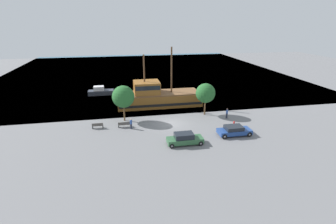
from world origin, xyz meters
name	(u,v)px	position (x,y,z in m)	size (l,w,h in m)	color
ground_plane	(172,124)	(0.00, 0.00, 0.00)	(160.00, 160.00, 0.00)	slate
water_surface	(143,71)	(0.00, 44.00, 0.00)	(80.00, 80.00, 0.00)	#38667F
pirate_ship	(158,97)	(-0.64, 9.42, 1.64)	(16.53, 5.09, 10.58)	brown
moored_boat_dockside	(101,91)	(-11.45, 18.97, 0.68)	(5.27, 1.98, 1.82)	#2D333D
parked_car_curb_front	(185,139)	(0.18, -7.17, 0.73)	(4.59, 1.80, 1.52)	#2D5B38
parked_car_curb_mid	(234,131)	(7.56, -5.80, 0.69)	(4.56, 2.00, 1.36)	navy
fire_hydrant	(234,123)	(8.96, -2.69, 0.41)	(0.42, 0.25, 0.76)	red
bench_promenade_east	(125,124)	(-7.16, -0.07, 0.44)	(1.88, 0.45, 0.85)	#4C4742
bench_promenade_west	(98,126)	(-11.04, 0.25, 0.43)	(1.58, 0.45, 0.85)	#4C4742
pedestrian_walking_near	(227,113)	(9.20, 0.61, 0.84)	(0.32, 0.32, 1.66)	#232838
pedestrian_walking_far	(131,124)	(-6.23, -0.84, 0.78)	(0.32, 0.32, 1.55)	#232838
tree_row_east	(123,97)	(-7.05, 2.70, 3.91)	(3.43, 3.43, 5.63)	brown
tree_row_mideast	(205,93)	(6.23, 2.92, 3.71)	(3.20, 3.20, 5.33)	brown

